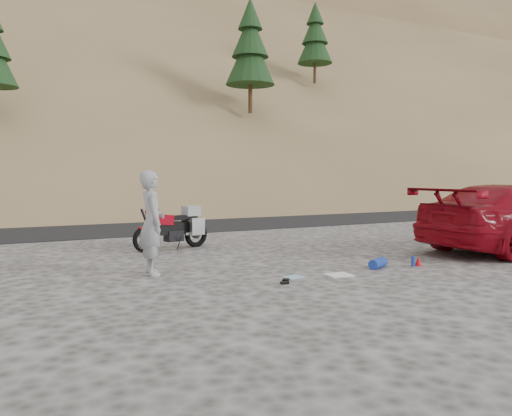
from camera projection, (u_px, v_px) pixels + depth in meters
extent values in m
plane|color=#43403E|center=(221.00, 268.00, 9.59)|extent=(140.00, 140.00, 0.00)
cube|color=black|center=(122.00, 225.00, 17.60)|extent=(120.00, 7.00, 0.05)
cube|color=brown|center=(87.00, 90.00, 36.67)|extent=(110.00, 51.90, 46.72)
cube|color=brown|center=(87.00, 86.00, 36.65)|extent=(110.00, 43.28, 36.46)
cube|color=brown|center=(59.00, 62.00, 54.08)|extent=(120.00, 40.00, 30.00)
cylinder|color=#321F12|center=(250.00, 95.00, 26.15)|extent=(0.22, 0.22, 1.82)
cone|color=black|center=(250.00, 57.00, 26.02)|extent=(2.60, 2.60, 2.92)
cone|color=black|center=(250.00, 35.00, 25.94)|extent=(1.95, 1.95, 2.28)
cone|color=black|center=(250.00, 13.00, 25.87)|extent=(1.30, 1.30, 1.64)
cylinder|color=#321F12|center=(315.00, 71.00, 31.37)|extent=(0.18, 0.18, 1.54)
cone|color=black|center=(315.00, 43.00, 31.25)|extent=(2.20, 2.20, 2.48)
cone|color=black|center=(315.00, 28.00, 31.19)|extent=(1.65, 1.65, 1.93)
cone|color=black|center=(315.00, 13.00, 31.13)|extent=(1.10, 1.10, 1.39)
torus|color=black|center=(145.00, 239.00, 11.45)|extent=(0.62, 0.26, 0.61)
cylinder|color=black|center=(145.00, 239.00, 11.45)|extent=(0.19, 0.10, 0.18)
torus|color=black|center=(196.00, 234.00, 12.40)|extent=(0.66, 0.29, 0.64)
cylinder|color=black|center=(196.00, 234.00, 12.40)|extent=(0.21, 0.12, 0.20)
cylinder|color=black|center=(147.00, 224.00, 11.48)|extent=(0.35, 0.14, 0.75)
cylinder|color=black|center=(152.00, 209.00, 11.54)|extent=(0.18, 0.56, 0.04)
cube|color=black|center=(170.00, 229.00, 11.90)|extent=(1.12, 0.49, 0.28)
cube|color=black|center=(174.00, 236.00, 11.97)|extent=(0.47, 0.37, 0.26)
cube|color=maroon|center=(163.00, 219.00, 11.74)|extent=(0.54, 0.39, 0.29)
cube|color=maroon|center=(153.00, 215.00, 11.57)|extent=(0.35, 0.37, 0.32)
cube|color=silver|center=(151.00, 205.00, 11.51)|extent=(0.17, 0.29, 0.23)
cube|color=black|center=(178.00, 218.00, 12.03)|extent=(0.54, 0.32, 0.11)
cube|color=black|center=(191.00, 218.00, 12.26)|extent=(0.35, 0.24, 0.09)
cube|color=#BCBCC1|center=(197.00, 226.00, 12.12)|extent=(0.38, 0.20, 0.41)
cube|color=#BCBCC1|center=(186.00, 225.00, 12.48)|extent=(0.38, 0.20, 0.41)
cube|color=#949599|center=(191.00, 211.00, 12.26)|extent=(0.45, 0.40, 0.24)
cube|color=maroon|center=(144.00, 227.00, 11.43)|extent=(0.29, 0.18, 0.04)
cylinder|color=black|center=(179.00, 243.00, 11.89)|extent=(0.07, 0.19, 0.34)
cylinder|color=#BCBCC1|center=(193.00, 233.00, 12.17)|extent=(0.43, 0.19, 0.12)
imported|color=#949599|center=(153.00, 274.00, 8.94)|extent=(0.50, 0.71, 1.87)
cube|color=white|center=(339.00, 275.00, 8.88)|extent=(0.46, 0.42, 0.01)
cylinder|color=#193499|center=(378.00, 263.00, 9.55)|extent=(0.51, 0.38, 0.19)
cylinder|color=#193499|center=(413.00, 261.00, 9.72)|extent=(0.09, 0.09, 0.20)
cone|color=red|center=(418.00, 261.00, 9.79)|extent=(0.16, 0.16, 0.19)
cube|color=black|center=(285.00, 283.00, 8.17)|extent=(0.15, 0.12, 0.04)
cube|color=black|center=(286.00, 280.00, 8.35)|extent=(0.17, 0.17, 0.05)
cube|color=#8CB8D8|center=(293.00, 277.00, 8.68)|extent=(0.38, 0.32, 0.01)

